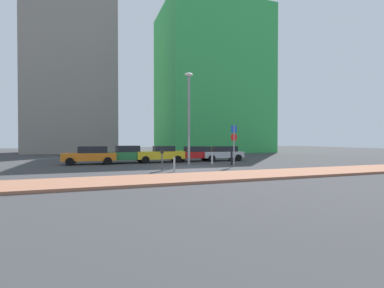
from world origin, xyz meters
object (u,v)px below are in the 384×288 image
object	(u,v)px
parked_car_orange	(91,155)
parking_sign_post	(234,140)
parked_car_green	(125,154)
street_lamp	(189,111)
traffic_bollard_mid	(174,165)
parked_car_yellow	(161,154)
parked_car_red	(194,153)
parked_car_silver	(223,153)
traffic_bollard_near	(212,159)
traffic_bollard_far	(232,158)
parking_meter	(162,157)

from	to	relation	value
parked_car_orange	parking_sign_post	bearing A→B (deg)	-28.54
parked_car_green	street_lamp	world-z (taller)	street_lamp
parked_car_orange	traffic_bollard_mid	xyz separation A→B (m)	(5.06, -7.57, -0.33)
parked_car_orange	parked_car_yellow	distance (m)	6.01
parked_car_red	parking_sign_post	distance (m)	6.13
parked_car_orange	parked_car_yellow	bearing A→B (deg)	0.46
parked_car_silver	traffic_bollard_mid	size ratio (longest dim) A/B	4.50
parked_car_green	traffic_bollard_mid	xyz separation A→B (m)	(2.21, -7.86, -0.32)
parked_car_silver	traffic_bollard_near	size ratio (longest dim) A/B	4.31
parked_car_orange	traffic_bollard_mid	world-z (taller)	parked_car_orange
parked_car_silver	street_lamp	xyz separation A→B (m)	(-4.68, -3.38, 3.60)
parked_car_silver	parking_sign_post	distance (m)	5.94
parked_car_silver	street_lamp	bearing A→B (deg)	-144.19
parked_car_green	traffic_bollard_mid	size ratio (longest dim) A/B	5.02
parked_car_red	parked_car_silver	size ratio (longest dim) A/B	1.03
parked_car_yellow	street_lamp	size ratio (longest dim) A/B	0.58
street_lamp	parking_sign_post	bearing A→B (deg)	-36.31
traffic_bollard_mid	parked_car_green	bearing A→B (deg)	105.72
parking_sign_post	traffic_bollard_mid	bearing A→B (deg)	-160.24
parked_car_red	parked_car_silver	world-z (taller)	parked_car_silver
parked_car_green	traffic_bollard_far	world-z (taller)	parked_car_green
parked_car_yellow	parked_car_red	world-z (taller)	parked_car_yellow
parked_car_red	traffic_bollard_mid	world-z (taller)	parked_car_red
parked_car_yellow	traffic_bollard_far	distance (m)	6.67
parked_car_yellow	parked_car_green	bearing A→B (deg)	175.61
parked_car_yellow	parking_meter	size ratio (longest dim) A/B	3.03
parking_meter	parked_car_yellow	bearing A→B (deg)	77.14
traffic_bollard_mid	traffic_bollard_far	world-z (taller)	traffic_bollard_far
traffic_bollard_near	traffic_bollard_far	bearing A→B (deg)	-41.57
parking_sign_post	street_lamp	distance (m)	4.33
parked_car_green	parked_car_red	distance (m)	6.48
parked_car_orange	parked_car_silver	size ratio (longest dim) A/B	1.06
parked_car_orange	parking_meter	size ratio (longest dim) A/B	3.06
parking_meter	street_lamp	bearing A→B (deg)	46.74
street_lamp	traffic_bollard_near	size ratio (longest dim) A/B	7.84
parked_car_red	parking_sign_post	world-z (taller)	parking_sign_post
parking_meter	traffic_bollard_mid	bearing A→B (deg)	-56.51
parked_car_green	traffic_bollard_far	bearing A→B (deg)	-32.12
parking_meter	parked_car_orange	bearing A→B (deg)	123.78
parked_car_green	street_lamp	size ratio (longest dim) A/B	0.61
parked_car_orange	parked_car_silver	xyz separation A→B (m)	(12.15, -0.12, -0.04)
parked_car_orange	traffic_bollard_mid	bearing A→B (deg)	-56.25
parked_car_yellow	parking_meter	world-z (taller)	parked_car_yellow
traffic_bollard_near	traffic_bollard_mid	distance (m)	5.98
parked_car_yellow	traffic_bollard_mid	world-z (taller)	parked_car_yellow
parked_car_orange	parked_car_green	size ratio (longest dim) A/B	0.95
parking_sign_post	parking_meter	bearing A→B (deg)	-170.16
street_lamp	traffic_bollard_far	xyz separation A→B (m)	(3.26, -1.16, -3.82)
street_lamp	traffic_bollard_mid	xyz separation A→B (m)	(-2.41, -4.07, -3.90)
parked_car_yellow	parking_meter	distance (m)	6.90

